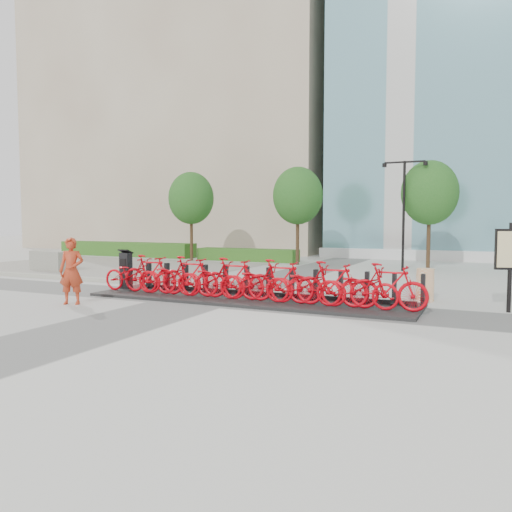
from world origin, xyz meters
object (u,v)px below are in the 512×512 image
at_px(jersey_barrier, 50,261).
at_px(worker_red, 72,271).
at_px(bike_0, 131,275).
at_px(kiosk, 126,269).
at_px(construction_barrel, 425,285).
at_px(map_sign, 510,253).

bearing_deg(jersey_barrier, worker_red, -29.24).
height_order(bike_0, kiosk, kiosk).
distance_m(kiosk, jersey_barrier, 8.55).
xyz_separation_m(kiosk, construction_barrel, (9.16, 1.85, -0.23)).
bearing_deg(jersey_barrier, construction_barrel, 3.38).
height_order(bike_0, map_sign, map_sign).
bearing_deg(map_sign, construction_barrel, 138.40).
xyz_separation_m(kiosk, jersey_barrier, (-7.63, 3.85, -0.25)).
distance_m(bike_0, worker_red, 2.29).
xyz_separation_m(construction_barrel, map_sign, (2.10, -0.93, 1.02)).
bearing_deg(bike_0, worker_red, 174.98).
bearing_deg(map_sign, jersey_barrier, 153.48).
relative_size(jersey_barrier, map_sign, 1.04).
height_order(kiosk, map_sign, map_sign).
distance_m(worker_red, jersey_barrier, 10.45).
relative_size(bike_0, map_sign, 0.89).
bearing_deg(map_sign, worker_red, -178.86).
relative_size(kiosk, jersey_barrier, 0.55).
bearing_deg(bike_0, construction_barrel, -74.54).
xyz_separation_m(bike_0, map_sign, (10.63, 1.43, 0.88)).
xyz_separation_m(bike_0, kiosk, (-0.63, 0.51, 0.09)).
bearing_deg(construction_barrel, jersey_barrier, 173.19).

